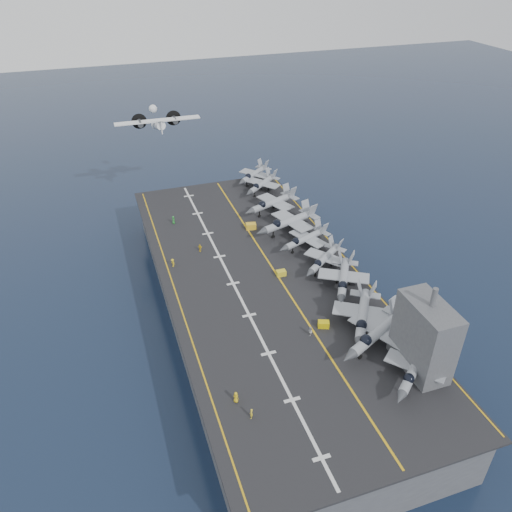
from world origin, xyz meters
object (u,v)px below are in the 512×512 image
object	(u,v)px
fighter_jet_0	(415,367)
transport_plane	(158,125)
island_superstructure	(426,329)
tow_cart_a	(324,324)

from	to	relation	value
fighter_jet_0	transport_plane	world-z (taller)	transport_plane
island_superstructure	fighter_jet_0	size ratio (longest dim) A/B	0.92
island_superstructure	fighter_jet_0	distance (m)	5.96
island_superstructure	tow_cart_a	world-z (taller)	island_superstructure
island_superstructure	fighter_jet_0	world-z (taller)	island_superstructure
tow_cart_a	fighter_jet_0	bearing A→B (deg)	-62.97
transport_plane	fighter_jet_0	bearing A→B (deg)	-74.70
island_superstructure	tow_cart_a	distance (m)	17.79
island_superstructure	transport_plane	size ratio (longest dim) A/B	0.68
island_superstructure	fighter_jet_0	bearing A→B (deg)	-138.14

